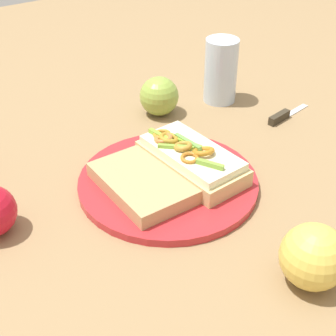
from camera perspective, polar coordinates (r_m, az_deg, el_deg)
name	(u,v)px	position (r m, az deg, el deg)	size (l,w,h in m)	color
ground_plane	(168,185)	(0.76, 0.00, -1.98)	(2.00, 2.00, 0.00)	olive
plate	(168,182)	(0.76, 0.00, -1.62)	(0.27, 0.27, 0.01)	red
sandwich	(189,158)	(0.77, 2.42, 1.17)	(0.18, 0.10, 0.05)	tan
bread_slice_side	(145,184)	(0.73, -2.65, -1.79)	(0.15, 0.10, 0.02)	tan
apple_0	(313,257)	(0.61, 16.10, -9.58)	(0.08, 0.08, 0.08)	gold
apple_1	(159,96)	(0.94, -1.00, 8.11)	(0.07, 0.07, 0.07)	#8AAA40
drinking_glass	(221,71)	(0.98, 5.98, 10.87)	(0.06, 0.06, 0.12)	silver
knife	(283,116)	(0.96, 12.87, 5.78)	(0.03, 0.11, 0.02)	silver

